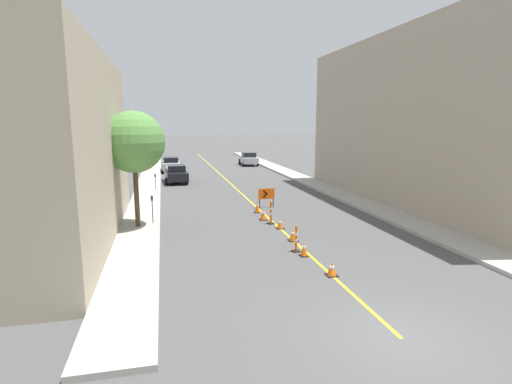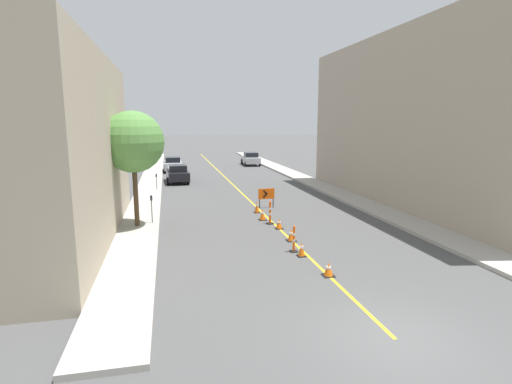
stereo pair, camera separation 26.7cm
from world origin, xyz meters
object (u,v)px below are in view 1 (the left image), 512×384
(traffic_cone_farthest, at_px, (257,207))
(parking_meter_near_curb, at_px, (152,204))
(street_tree_left_near, at_px, (134,142))
(delineator_post_front, at_px, (296,240))
(traffic_cone_fourth, at_px, (280,224))
(parked_car_curb_far, at_px, (249,159))
(parked_car_curb_mid, at_px, (171,164))
(delineator_post_rear, at_px, (271,214))
(traffic_cone_third, at_px, (293,235))
(traffic_cone_fifth, at_px, (263,215))
(parked_car_curb_near, at_px, (176,174))
(arrow_barricade_primary, at_px, (266,194))
(traffic_cone_second, at_px, (304,249))
(traffic_cone_nearest, at_px, (332,269))
(parking_meter_far_curb, at_px, (155,178))

(traffic_cone_farthest, distance_m, parking_meter_near_curb, 6.33)
(street_tree_left_near, bearing_deg, delineator_post_front, -38.01)
(traffic_cone_fourth, relative_size, parked_car_curb_far, 0.12)
(parked_car_curb_mid, distance_m, parking_meter_near_curb, 23.21)
(parked_car_curb_far, bearing_deg, delineator_post_front, -96.58)
(delineator_post_rear, distance_m, parked_car_curb_far, 28.95)
(traffic_cone_third, bearing_deg, traffic_cone_fifth, 95.34)
(delineator_post_rear, xyz_separation_m, parked_car_curb_near, (-4.41, 16.01, 0.26))
(delineator_post_front, height_order, street_tree_left_near, street_tree_left_near)
(delineator_post_rear, height_order, parked_car_curb_near, parked_car_curb_near)
(delineator_post_rear, distance_m, parked_car_curb_near, 16.61)
(arrow_barricade_primary, xyz_separation_m, parking_meter_near_curb, (-6.90, -3.00, 0.34))
(traffic_cone_farthest, height_order, parked_car_curb_far, parked_car_curb_far)
(traffic_cone_second, bearing_deg, traffic_cone_fourth, 86.46)
(traffic_cone_second, xyz_separation_m, traffic_cone_farthest, (-0.05, 8.03, 0.06))
(traffic_cone_nearest, height_order, parking_meter_far_curb, parking_meter_far_curb)
(parked_car_curb_far, bearing_deg, parked_car_curb_mid, -152.96)
(parked_car_curb_near, bearing_deg, street_tree_left_near, -101.92)
(traffic_cone_fifth, relative_size, parking_meter_near_curb, 0.43)
(traffic_cone_fourth, xyz_separation_m, arrow_barricade_primary, (0.57, 4.98, 0.59))
(delineator_post_front, height_order, delineator_post_rear, delineator_post_rear)
(traffic_cone_second, xyz_separation_m, parked_car_curb_far, (4.95, 33.85, 0.50))
(arrow_barricade_primary, bearing_deg, traffic_cone_fifth, -110.98)
(traffic_cone_fifth, bearing_deg, traffic_cone_nearest, -87.30)
(parked_car_curb_mid, bearing_deg, parking_meter_near_curb, -93.18)
(traffic_cone_fourth, height_order, street_tree_left_near, street_tree_left_near)
(parked_car_curb_near, distance_m, parked_car_curb_mid, 8.08)
(parked_car_curb_mid, bearing_deg, traffic_cone_nearest, -80.83)
(parked_car_curb_far, bearing_deg, traffic_cone_third, -96.33)
(traffic_cone_nearest, height_order, traffic_cone_second, traffic_cone_second)
(traffic_cone_farthest, height_order, delineator_post_front, delineator_post_front)
(parked_car_curb_mid, bearing_deg, traffic_cone_farthest, -77.53)
(traffic_cone_third, bearing_deg, traffic_cone_fourth, 89.23)
(parked_car_curb_near, xyz_separation_m, parking_meter_far_curb, (-1.72, -4.55, 0.26))
(parked_car_curb_near, bearing_deg, parked_car_curb_far, 50.42)
(delineator_post_rear, height_order, arrow_barricade_primary, delineator_post_rear)
(traffic_cone_second, height_order, traffic_cone_fifth, traffic_cone_fifth)
(traffic_cone_third, height_order, arrow_barricade_primary, arrow_barricade_primary)
(parking_meter_far_curb, bearing_deg, street_tree_left_near, -93.79)
(traffic_cone_fifth, bearing_deg, traffic_cone_farthest, 87.05)
(traffic_cone_second, xyz_separation_m, street_tree_left_near, (-6.80, 5.82, 4.09))
(traffic_cone_nearest, xyz_separation_m, parking_meter_far_curb, (-6.32, 18.97, 0.82))
(traffic_cone_fifth, bearing_deg, arrow_barricade_primary, 72.26)
(traffic_cone_second, distance_m, parked_car_curb_mid, 29.77)
(traffic_cone_nearest, xyz_separation_m, delineator_post_front, (-0.38, 2.81, 0.24))
(delineator_post_front, bearing_deg, traffic_cone_farthest, 89.37)
(arrow_barricade_primary, distance_m, parking_meter_near_curb, 7.53)
(traffic_cone_farthest, relative_size, arrow_barricade_primary, 0.60)
(delineator_post_front, height_order, parking_meter_far_curb, parking_meter_far_curb)
(delineator_post_rear, bearing_deg, traffic_cone_fourth, -78.71)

